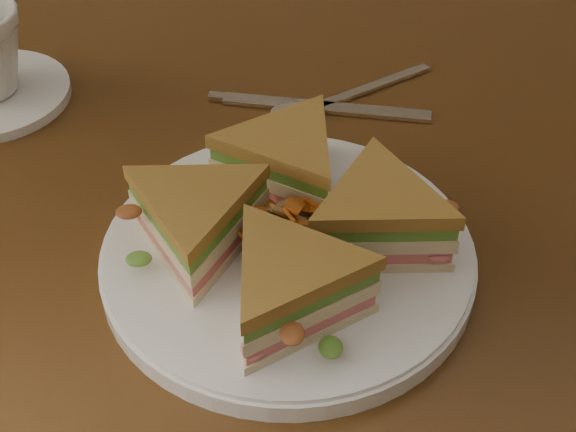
{
  "coord_description": "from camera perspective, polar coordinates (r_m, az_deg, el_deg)",
  "views": [
    {
      "loc": [
        -0.03,
        -0.52,
        1.19
      ],
      "look_at": [
        -0.02,
        -0.09,
        0.8
      ],
      "focal_mm": 50.0,
      "sensor_mm": 36.0,
      "label": 1
    }
  ],
  "objects": [
    {
      "name": "plate",
      "position": [
        0.61,
        -0.0,
        -2.9
      ],
      "size": [
        0.28,
        0.28,
        0.02
      ],
      "primitive_type": "cylinder",
      "color": "white",
      "rests_on": "table"
    },
    {
      "name": "crisps_mound",
      "position": [
        0.59,
        -0.0,
        -0.65
      ],
      "size": [
        0.09,
        0.09,
        0.05
      ],
      "primitive_type": null,
      "color": "orange",
      "rests_on": "plate"
    },
    {
      "name": "knife",
      "position": [
        0.78,
        1.63,
        7.77
      ],
      "size": [
        0.21,
        0.06,
        0.0
      ],
      "rotation": [
        0.0,
        0.0,
        -0.2
      ],
      "color": "silver",
      "rests_on": "table"
    },
    {
      "name": "sandwich_wedges",
      "position": [
        0.59,
        0.0,
        -0.36
      ],
      "size": [
        0.26,
        0.26,
        0.06
      ],
      "color": "beige",
      "rests_on": "plate"
    },
    {
      "name": "table",
      "position": [
        0.75,
        1.01,
        -3.8
      ],
      "size": [
        1.2,
        0.8,
        0.75
      ],
      "color": "#341D0B",
      "rests_on": "ground"
    },
    {
      "name": "spoon",
      "position": [
        0.77,
        1.96,
        7.79
      ],
      "size": [
        0.17,
        0.1,
        0.01
      ],
      "rotation": [
        0.0,
        0.0,
        0.52
      ],
      "color": "silver",
      "rests_on": "table"
    }
  ]
}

